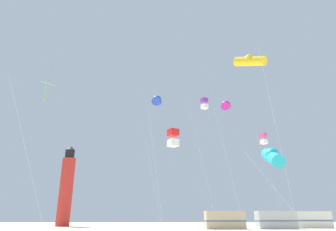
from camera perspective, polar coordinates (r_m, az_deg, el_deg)
kite_box_violet at (r=31.47m, az=7.02°, el=2.27°), size 2.42×2.17×13.84m
kite_tube_cyan at (r=17.29m, az=19.47°, el=-7.50°), size 3.50×3.19×5.76m
kite_diamond_lime at (r=19.33m, az=-22.58°, el=4.78°), size 3.40×2.65×9.87m
kite_tube_blue at (r=24.80m, az=-2.16°, el=2.77°), size 1.62×2.51×11.81m
kite_box_scarlet at (r=19.35m, az=0.99°, el=-4.34°), size 2.26×2.26×7.40m
kite_tube_magenta at (r=27.26m, az=11.13°, el=1.83°), size 1.97×2.59×12.14m
kite_tube_gold at (r=22.94m, az=15.47°, el=10.11°), size 3.19×3.16×13.52m
kite_box_rainbow at (r=33.14m, az=17.93°, el=-4.28°), size 2.52×1.74×10.37m
lighthouse_distant at (r=68.23m, az=-19.00°, el=-12.91°), size 2.80×2.80×16.80m
rv_van_tan at (r=52.03m, az=10.87°, el=-19.16°), size 6.59×2.80×2.80m
rv_van_silver at (r=54.87m, az=20.07°, el=-18.38°), size 6.60×2.82×2.80m
rv_van_white at (r=61.02m, az=25.89°, el=-17.61°), size 6.62×2.89×2.80m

